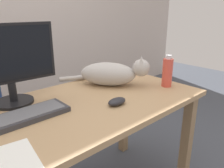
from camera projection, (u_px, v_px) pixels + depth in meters
desk at (86, 121)px, 1.24m from camera, size 1.33×0.71×0.74m
office_chair at (20, 118)px, 1.81m from camera, size 0.49×0.48×0.89m
monitor at (8, 62)px, 1.12m from camera, size 0.48×0.20×0.41m
keyboard at (20, 117)px, 1.00m from camera, size 0.44×0.15×0.03m
cat at (112, 73)px, 1.45m from camera, size 0.41×0.50×0.20m
computer_mouse at (117, 101)px, 1.17m from camera, size 0.11×0.06×0.04m
spray_bottle at (167, 72)px, 1.42m from camera, size 0.06×0.06×0.21m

